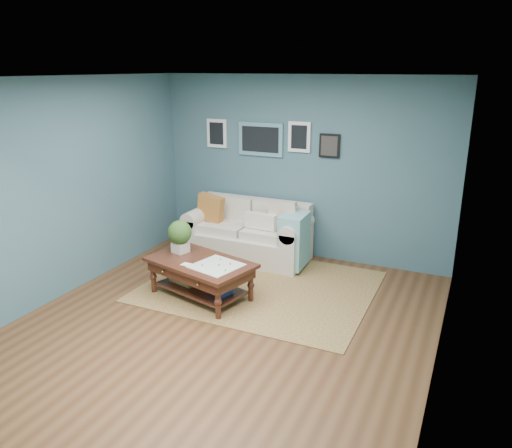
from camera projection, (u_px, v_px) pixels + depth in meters
The scene contains 4 objects.
room_shell at pixel (223, 208), 5.30m from camera, with size 5.00×5.02×2.70m.
area_rug at pixel (260, 286), 6.64m from camera, with size 2.90×2.32×0.01m, color brown.
loveseat at pixel (253, 234), 7.52m from camera, with size 1.88×0.85×0.97m.
coffee_table at pixel (197, 266), 6.27m from camera, with size 1.46×1.07×0.92m.
Camera 1 is at (2.43, -4.43, 2.80)m, focal length 35.00 mm.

